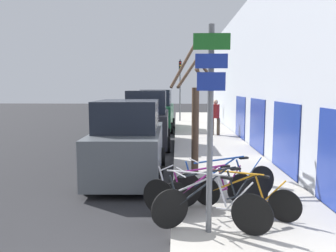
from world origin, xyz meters
The scene contains 15 objects.
ground_plane centered at (0.00, 11.20, 0.00)m, with size 80.00×80.00×0.00m, color #28282B.
sidewalk_curb centered at (2.60, 14.00, 0.07)m, with size 3.20×32.00×0.15m.
building_facade centered at (4.35, 13.93, 3.22)m, with size 0.23×32.00×6.50m.
signpost centered at (1.64, 2.66, 2.09)m, with size 0.59×0.12×3.44m.
bicycle_0 centered at (1.55, 2.98, 0.56)m, with size 2.22×1.19×0.97m.
bicycle_1 centered at (1.80, 3.19, 0.56)m, with size 2.28×1.16×0.97m.
bicycle_2 centered at (2.39, 3.52, 0.51)m, with size 1.89×1.16×0.84m.
bicycle_3 centered at (1.74, 3.81, 0.52)m, with size 1.99×0.97×0.87m.
bicycle_4 centered at (2.13, 4.16, 0.56)m, with size 2.36×0.98×0.98m.
parked_car_0 centered at (-0.28, 6.57, 1.02)m, with size 2.11×4.27×2.24m.
parked_car_1 centered at (-0.18, 11.50, 1.11)m, with size 2.06×4.16×2.47m.
parked_car_2 centered at (-0.13, 17.11, 1.12)m, with size 2.19×4.43×2.47m.
pedestrian_near centered at (3.10, 14.25, 1.21)m, with size 0.46×0.41×1.83m.
street_tree centered at (1.61, 6.51, 1.82)m, with size 1.46×1.52×3.71m.
traffic_light centered at (1.33, 21.50, 3.03)m, with size 0.20×0.30×4.50m.
Camera 1 is at (1.09, -2.67, 2.59)m, focal length 35.00 mm.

